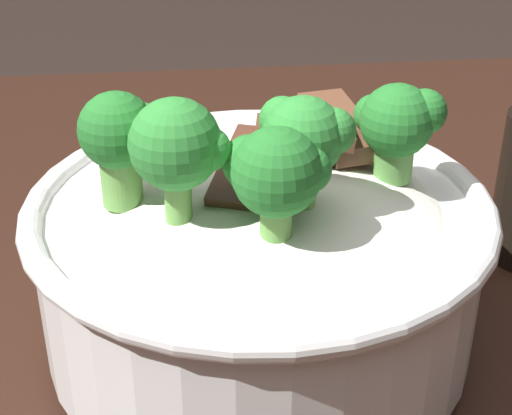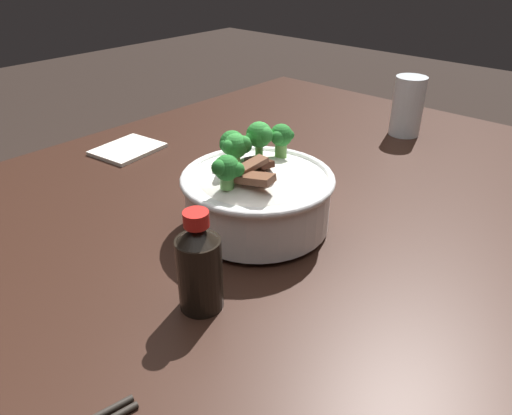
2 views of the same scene
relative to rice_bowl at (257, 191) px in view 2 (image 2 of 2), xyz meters
The scene contains 5 objects.
dining_table 0.19m from the rice_bowl, 128.83° to the right, with size 1.44×1.02×0.82m.
rice_bowl is the anchor object (origin of this frame).
drinking_glass 0.54m from the rice_bowl, behind, with size 0.07×0.07×0.13m.
soy_sauce_bottle 0.20m from the rice_bowl, 21.41° to the left, with size 0.05×0.05×0.13m.
folded_napkin 0.42m from the rice_bowl, 96.46° to the right, with size 0.13×0.11×0.01m, color silver.
Camera 2 is at (0.53, 0.48, 1.23)m, focal length 33.90 mm.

